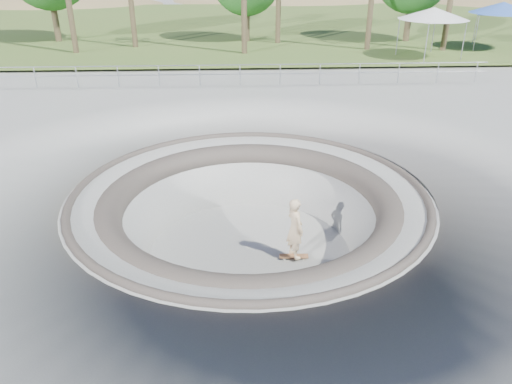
# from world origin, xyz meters

# --- Properties ---
(ground) EXTENTS (180.00, 180.00, 0.00)m
(ground) POSITION_xyz_m (0.00, 0.00, 0.00)
(ground) COLOR #999994
(ground) RESTS_ON ground
(skate_bowl) EXTENTS (14.00, 14.00, 4.10)m
(skate_bowl) POSITION_xyz_m (0.00, 0.00, -1.83)
(skate_bowl) COLOR #999994
(skate_bowl) RESTS_ON ground
(grass_strip) EXTENTS (180.00, 36.00, 0.12)m
(grass_strip) POSITION_xyz_m (0.00, 34.00, 0.22)
(grass_strip) COLOR #456026
(grass_strip) RESTS_ON ground
(distant_hills) EXTENTS (103.20, 45.00, 28.60)m
(distant_hills) POSITION_xyz_m (3.78, 57.17, -7.02)
(distant_hills) COLOR olive
(distant_hills) RESTS_ON ground
(safety_railing) EXTENTS (25.00, 0.06, 1.03)m
(safety_railing) POSITION_xyz_m (0.00, 12.00, 0.69)
(safety_railing) COLOR #93979B
(safety_railing) RESTS_ON ground
(skateboard) EXTENTS (0.85, 0.27, 0.09)m
(skateboard) POSITION_xyz_m (1.28, -0.55, -1.83)
(skateboard) COLOR olive
(skateboard) RESTS_ON ground
(skater) EXTENTS (0.69, 0.81, 1.87)m
(skater) POSITION_xyz_m (1.28, -0.55, -0.88)
(skater) COLOR #D1B287
(skater) RESTS_ON skateboard
(canopy_white) EXTENTS (5.49, 5.49, 2.92)m
(canopy_white) POSITION_xyz_m (11.72, 18.00, 2.84)
(canopy_white) COLOR #93979B
(canopy_white) RESTS_ON ground
(canopy_blue) EXTENTS (5.38, 5.38, 2.96)m
(canopy_blue) POSITION_xyz_m (17.33, 20.73, 2.87)
(canopy_blue) COLOR #93979B
(canopy_blue) RESTS_ON ground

